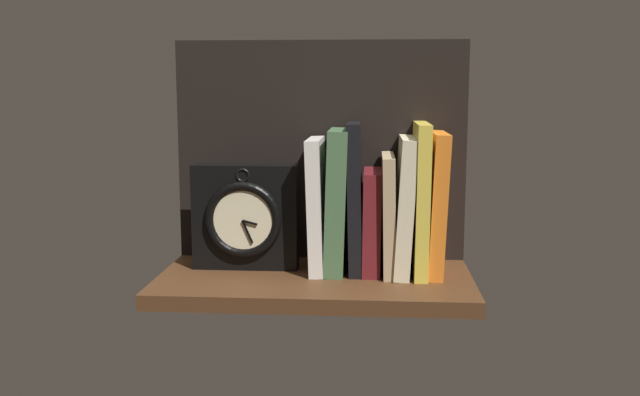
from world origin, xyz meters
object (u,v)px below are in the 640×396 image
(book_white_catcher, at_px, (319,205))
(framed_clock, at_px, (245,217))
(book_green_romantic, at_px, (337,200))
(book_maroon_dawkins, at_px, (372,221))
(book_tan_shortstories, at_px, (388,213))
(book_yellow_seinlanguage, at_px, (420,198))
(book_cream_twain, at_px, (404,205))
(book_black_skeptic, at_px, (355,197))
(book_orange_pandolfini, at_px, (436,203))

(book_white_catcher, distance_m, framed_clock, 0.13)
(book_green_romantic, distance_m, book_maroon_dawkins, 0.07)
(book_green_romantic, xyz_separation_m, book_tan_shortstories, (0.09, 0.00, -0.02))
(book_green_romantic, xyz_separation_m, book_yellow_seinlanguage, (0.14, 0.00, 0.01))
(book_cream_twain, relative_size, book_yellow_seinlanguage, 0.90)
(book_yellow_seinlanguage, xyz_separation_m, framed_clock, (-0.30, -0.00, -0.04))
(framed_clock, bearing_deg, book_tan_shortstories, 0.39)
(book_green_romantic, height_order, book_cream_twain, book_green_romantic)
(book_black_skeptic, height_order, book_orange_pandolfini, book_black_skeptic)
(book_green_romantic, distance_m, book_yellow_seinlanguage, 0.14)
(book_white_catcher, bearing_deg, book_black_skeptic, 0.00)
(book_yellow_seinlanguage, bearing_deg, book_tan_shortstories, 180.00)
(book_tan_shortstories, xyz_separation_m, book_cream_twain, (0.03, 0.00, 0.01))
(book_tan_shortstories, distance_m, book_cream_twain, 0.03)
(book_black_skeptic, xyz_separation_m, framed_clock, (-0.19, -0.00, -0.04))
(book_black_skeptic, relative_size, book_maroon_dawkins, 1.47)
(book_white_catcher, relative_size, book_tan_shortstories, 1.14)
(book_cream_twain, bearing_deg, book_maroon_dawkins, 180.00)
(book_maroon_dawkins, distance_m, book_yellow_seinlanguage, 0.09)
(book_black_skeptic, bearing_deg, book_green_romantic, 180.00)
(book_black_skeptic, height_order, book_cream_twain, book_black_skeptic)
(book_black_skeptic, distance_m, book_maroon_dawkins, 0.05)
(book_green_romantic, xyz_separation_m, book_orange_pandolfini, (0.17, 0.00, -0.00))
(book_tan_shortstories, relative_size, book_orange_pandolfini, 0.84)
(book_maroon_dawkins, bearing_deg, book_cream_twain, 0.00)
(book_green_romantic, height_order, book_maroon_dawkins, book_green_romantic)
(book_cream_twain, bearing_deg, book_green_romantic, 180.00)
(book_white_catcher, distance_m, book_green_romantic, 0.03)
(book_maroon_dawkins, relative_size, book_cream_twain, 0.75)
(book_green_romantic, distance_m, framed_clock, 0.16)
(book_green_romantic, xyz_separation_m, framed_clock, (-0.16, -0.00, -0.03))
(book_black_skeptic, xyz_separation_m, book_maroon_dawkins, (0.03, 0.00, -0.04))
(book_green_romantic, bearing_deg, book_white_catcher, 180.00)
(book_maroon_dawkins, xyz_separation_m, book_tan_shortstories, (0.03, 0.00, 0.01))
(book_white_catcher, relative_size, book_black_skeptic, 0.89)
(book_cream_twain, height_order, framed_clock, book_cream_twain)
(book_green_romantic, distance_m, book_tan_shortstories, 0.09)
(book_black_skeptic, bearing_deg, book_orange_pandolfini, 0.00)
(book_maroon_dawkins, xyz_separation_m, book_cream_twain, (0.05, 0.00, 0.03))
(book_black_skeptic, bearing_deg, book_maroon_dawkins, 0.00)
(book_white_catcher, height_order, book_green_romantic, book_green_romantic)
(book_green_romantic, relative_size, framed_clock, 1.34)
(book_maroon_dawkins, height_order, book_orange_pandolfini, book_orange_pandolfini)
(book_yellow_seinlanguage, bearing_deg, book_orange_pandolfini, 0.00)
(book_tan_shortstories, height_order, book_yellow_seinlanguage, book_yellow_seinlanguage)
(book_tan_shortstories, bearing_deg, book_black_skeptic, 180.00)
(book_cream_twain, bearing_deg, book_black_skeptic, 180.00)
(book_white_catcher, relative_size, book_maroon_dawkins, 1.31)
(book_tan_shortstories, bearing_deg, book_green_romantic, 180.00)
(book_orange_pandolfini, bearing_deg, book_yellow_seinlanguage, 180.00)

